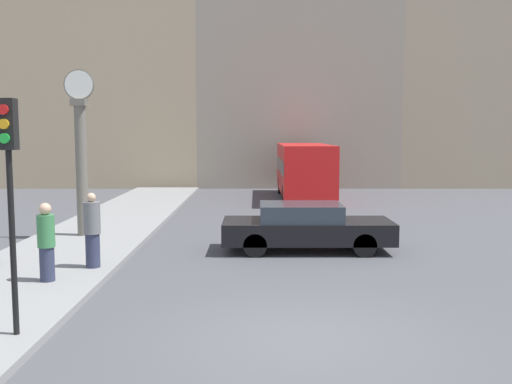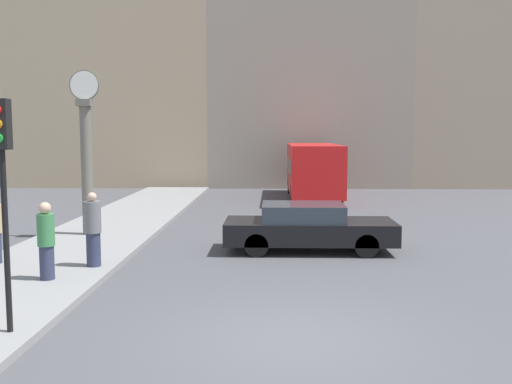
# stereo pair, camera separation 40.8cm
# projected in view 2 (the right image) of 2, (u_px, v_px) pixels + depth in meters

# --- Properties ---
(ground_plane) EXTENTS (120.00, 120.00, 0.00)m
(ground_plane) POSITION_uv_depth(u_px,v_px,m) (292.00, 340.00, 8.90)
(ground_plane) COLOR #47474C
(sidewalk_corner) EXTENTS (3.47, 25.46, 0.14)m
(sidewalk_corner) POSITION_uv_depth(u_px,v_px,m) (118.00, 224.00, 19.74)
(sidewalk_corner) COLOR gray
(sidewalk_corner) RESTS_ON ground_plane
(building_row) EXTENTS (32.20, 5.00, 19.37)m
(building_row) POSITION_uv_depth(u_px,v_px,m) (254.00, 52.00, 34.62)
(building_row) COLOR tan
(building_row) RESTS_ON ground_plane
(sedan_car) EXTENTS (4.59, 1.80, 1.30)m
(sedan_car) POSITION_uv_depth(u_px,v_px,m) (308.00, 227.00, 15.51)
(sedan_car) COLOR black
(sedan_car) RESTS_ON ground_plane
(bus_distant) EXTENTS (2.34, 7.84, 2.66)m
(bus_distant) POSITION_uv_depth(u_px,v_px,m) (313.00, 168.00, 27.70)
(bus_distant) COLOR red
(bus_distant) RESTS_ON ground_plane
(traffic_light_near) EXTENTS (0.26, 0.24, 3.59)m
(traffic_light_near) POSITION_uv_depth(u_px,v_px,m) (2.00, 166.00, 8.59)
(traffic_light_near) COLOR black
(traffic_light_near) RESTS_ON sidewalk_corner
(street_clock) EXTENTS (0.90, 0.44, 4.94)m
(street_clock) POSITION_uv_depth(u_px,v_px,m) (86.00, 155.00, 17.15)
(street_clock) COLOR #666056
(street_clock) RESTS_ON sidewalk_corner
(pedestrian_grey_jacket) EXTENTS (0.38, 0.38, 1.72)m
(pedestrian_grey_jacket) POSITION_uv_depth(u_px,v_px,m) (93.00, 230.00, 13.14)
(pedestrian_grey_jacket) COLOR #2D334C
(pedestrian_grey_jacket) RESTS_ON sidewalk_corner
(pedestrian_green_hoodie) EXTENTS (0.36, 0.36, 1.64)m
(pedestrian_green_hoodie) POSITION_uv_depth(u_px,v_px,m) (46.00, 241.00, 11.94)
(pedestrian_green_hoodie) COLOR #2D334C
(pedestrian_green_hoodie) RESTS_ON sidewalk_corner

